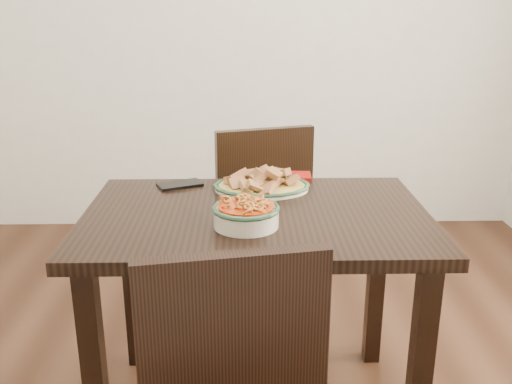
{
  "coord_description": "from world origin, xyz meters",
  "views": [
    {
      "loc": [
        0.03,
        -1.76,
        1.38
      ],
      "look_at": [
        0.06,
        -0.05,
        0.81
      ],
      "focal_mm": 40.0,
      "sensor_mm": 36.0,
      "label": 1
    }
  ],
  "objects_px": {
    "noodle_bowl": "(246,212)",
    "smartphone": "(180,185)",
    "dining_table": "(256,244)",
    "chair_far": "(257,209)",
    "fish_plate": "(262,178)"
  },
  "relations": [
    {
      "from": "chair_far",
      "to": "noodle_bowl",
      "type": "height_order",
      "value": "chair_far"
    },
    {
      "from": "chair_far",
      "to": "smartphone",
      "type": "bearing_deg",
      "value": 39.99
    },
    {
      "from": "chair_far",
      "to": "smartphone",
      "type": "height_order",
      "value": "chair_far"
    },
    {
      "from": "dining_table",
      "to": "smartphone",
      "type": "relative_size",
      "value": 7.06
    },
    {
      "from": "dining_table",
      "to": "noodle_bowl",
      "type": "bearing_deg",
      "value": -105.15
    },
    {
      "from": "chair_far",
      "to": "smartphone",
      "type": "relative_size",
      "value": 5.76
    },
    {
      "from": "dining_table",
      "to": "fish_plate",
      "type": "height_order",
      "value": "fish_plate"
    },
    {
      "from": "noodle_bowl",
      "to": "smartphone",
      "type": "height_order",
      "value": "noodle_bowl"
    },
    {
      "from": "noodle_bowl",
      "to": "smartphone",
      "type": "xyz_separation_m",
      "value": [
        -0.24,
        0.4,
        -0.04
      ]
    },
    {
      "from": "dining_table",
      "to": "chair_far",
      "type": "xyz_separation_m",
      "value": [
        0.02,
        0.71,
        -0.14
      ]
    },
    {
      "from": "noodle_bowl",
      "to": "fish_plate",
      "type": "bearing_deg",
      "value": 80.71
    },
    {
      "from": "fish_plate",
      "to": "noodle_bowl",
      "type": "xyz_separation_m",
      "value": [
        -0.06,
        -0.35,
        -0.0
      ]
    },
    {
      "from": "dining_table",
      "to": "smartphone",
      "type": "distance_m",
      "value": 0.4
    },
    {
      "from": "chair_far",
      "to": "fish_plate",
      "type": "bearing_deg",
      "value": 74.46
    },
    {
      "from": "fish_plate",
      "to": "chair_far",
      "type": "bearing_deg",
      "value": 90.48
    }
  ]
}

